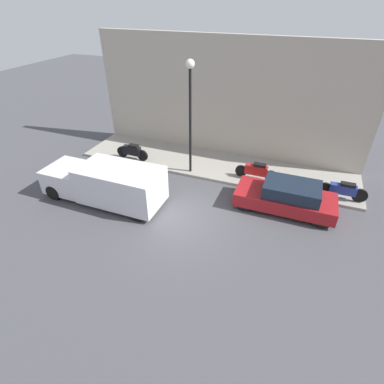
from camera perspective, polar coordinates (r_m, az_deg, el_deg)
name	(u,v)px	position (r m, az deg, el deg)	size (l,w,h in m)	color
ground_plane	(178,218)	(12.07, -2.64, -4.93)	(60.00, 60.00, 0.00)	#47474C
sidewalk	(214,165)	(15.72, 4.18, 5.22)	(3.03, 14.13, 0.12)	gray
building_facade	(226,99)	(16.09, 6.52, 17.12)	(0.30, 14.13, 6.00)	#B2A899
parked_car	(287,197)	(12.79, 17.58, -0.87)	(1.66, 3.97, 1.25)	maroon
delivery_van	(105,183)	(13.16, -16.28, 1.74)	(1.85, 5.28, 1.67)	silver
motorcycle_black	(132,151)	(16.26, -11.31, 7.65)	(0.30, 1.82, 0.83)	black
motorcycle_red	(256,171)	(14.44, 12.15, 4.02)	(0.30, 1.97, 0.81)	#B21E1E
motorcycle_blue	(343,190)	(14.24, 26.82, 0.36)	(0.30, 2.00, 0.79)	navy
streetlamp	(190,98)	(13.56, -0.35, 17.40)	(0.39, 0.39, 5.20)	black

